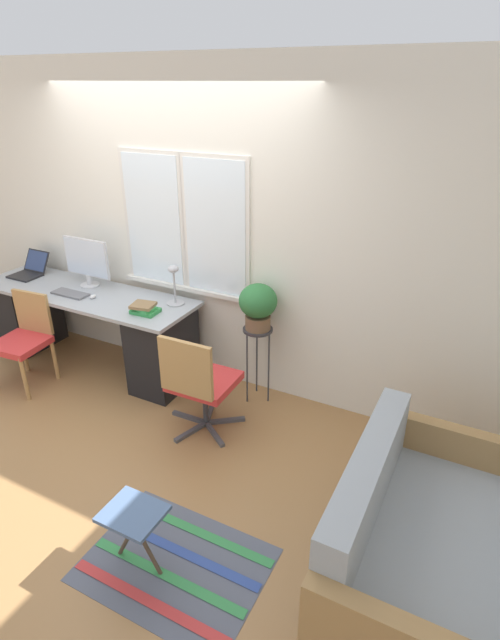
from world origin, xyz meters
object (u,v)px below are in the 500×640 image
desk_chair_wooden (24,337)px  office_chair_swivel (199,382)px  couch_loveseat (414,549)px  potted_plant (258,304)px  folding_stool (134,519)px  laptop (29,270)px  plant_stand (258,338)px  desk_lamp (174,282)px  keyboard (70,294)px  book_stack (144,308)px  monitor (87,261)px  mouse (93,297)px

desk_chair_wooden → office_chair_swivel: size_ratio=0.95×
couch_loveseat → potted_plant: potted_plant is taller
folding_stool → laptop: bearing=147.3°
potted_plant → plant_stand: bearing=0.0°
laptop → desk_lamp: size_ratio=0.97×
laptop → folding_stool: bearing=-32.7°
plant_stand → potted_plant: (0.00, 0.00, 0.31)m
keyboard → desk_chair_wooden: size_ratio=0.43×
plant_stand → potted_plant: bearing=0.0°
book_stack → office_chair_swivel: (0.71, -0.30, -0.34)m
desk_chair_wooden → plant_stand: size_ratio=1.23×
office_chair_swivel → couch_loveseat: size_ratio=0.60×
monitor → book_stack: 0.90m
desk_lamp → couch_loveseat: desk_lamp is taller
keyboard → office_chair_swivel: office_chair_swivel is taller
desk_lamp → office_chair_swivel: size_ratio=0.40×
desk_lamp → couch_loveseat: size_ratio=0.24×
desk_lamp → laptop: bearing=-177.4°
folding_stool → plant_stand: bearing=94.5°
office_chair_swivel → folding_stool: bearing=104.7°
mouse → potted_plant: potted_plant is taller
office_chair_swivel → mouse: bearing=-15.3°
monitor → desk_chair_wooden: bearing=-107.9°
monitor → mouse: (0.24, -0.22, -0.23)m
monitor → folding_stool: 2.65m
laptop → plant_stand: laptop is taller
potted_plant → desk_lamp: bearing=-177.8°
potted_plant → folding_stool: (0.14, -1.79, -0.54)m
couch_loveseat → monitor: bearing=70.4°
desk_lamp → potted_plant: desk_lamp is taller
mouse → office_chair_swivel: size_ratio=0.08×
keyboard → potted_plant: potted_plant is taller
monitor → couch_loveseat: monitor is taller
desk_lamp → plant_stand: size_ratio=0.52×
office_chair_swivel → potted_plant: (0.20, 0.60, 0.44)m
monitor → keyboard: (-0.00, -0.25, -0.24)m
office_chair_swivel → plant_stand: (0.20, 0.60, 0.14)m
laptop → potted_plant: bearing=2.5°
plant_stand → desk_chair_wooden: bearing=-160.2°
keyboard → monitor: bearing=89.0°
mouse → desk_lamp: size_ratio=0.20×
mouse → folding_stool: 2.28m
potted_plant → couch_loveseat: bearing=-38.5°
couch_loveseat → folding_stool: (-1.39, -0.58, 0.08)m
laptop → book_stack: bearing=-7.0°
mouse → desk_lamp: (0.72, 0.24, 0.19)m
couch_loveseat → potted_plant: (-1.53, 1.22, 0.62)m
mouse → book_stack: size_ratio=0.29×
keyboard → desk_lamp: 1.02m
keyboard → office_chair_swivel: bearing=-11.0°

